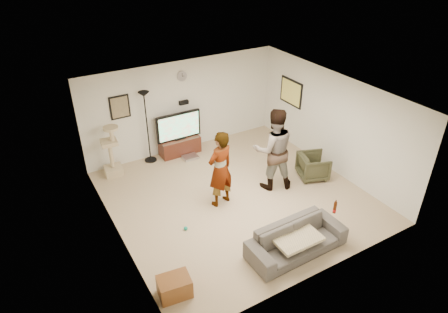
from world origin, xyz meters
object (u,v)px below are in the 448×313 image
person_left (220,169)px  armchair (313,166)px  cat_tree (110,151)px  person_right (274,149)px  beer_bottle (335,207)px  tv (179,126)px  sofa (297,239)px  side_table (174,287)px  floor_lamp (147,128)px  tv_stand (180,146)px

person_left → armchair: (2.51, -0.23, -0.58)m
cat_tree → person_right: (3.13, -2.43, 0.34)m
cat_tree → person_right: person_right is taller
cat_tree → beer_bottle: (3.13, -4.48, 0.03)m
beer_bottle → armchair: size_ratio=0.36×
cat_tree → person_left: 2.98m
tv → sofa: size_ratio=0.63×
person_left → side_table: 2.80m
sofa → beer_bottle: beer_bottle is taller
floor_lamp → cat_tree: bearing=-171.2°
person_right → armchair: size_ratio=2.90×
cat_tree → side_table: cat_tree is taller
cat_tree → side_table: (-0.23, -4.26, -0.49)m
floor_lamp → tv_stand: bearing=-3.0°
sofa → side_table: 2.46m
tv → sofa: bearing=-86.0°
person_left → sofa: (0.49, -2.08, -0.61)m
tv → side_table: size_ratio=2.29×
tv → person_right: 2.84m
tv_stand → beer_bottle: 4.78m
tv_stand → sofa: sofa is taller
beer_bottle → sofa: bearing=180.0°
armchair → person_left: bearing=104.8°
cat_tree → person_right: bearing=-37.8°
person_left → person_right: 1.40m
person_right → sofa: bearing=86.9°
armchair → tv_stand: bearing=60.5°
armchair → side_table: 4.76m
person_left → side_table: person_left is taller
person_right → beer_bottle: (-0.01, -2.05, -0.30)m
cat_tree → beer_bottle: cat_tree is taller
tv_stand → person_right: person_right is taller
person_left → beer_bottle: bearing=111.2°
person_left → person_right: person_right is taller
tv → armchair: size_ratio=1.80×
tv → person_left: 2.53m
tv_stand → floor_lamp: size_ratio=0.57×
tv_stand → sofa: bearing=-86.0°
cat_tree → tv: bearing=3.5°
floor_lamp → sofa: floor_lamp is taller
tv → person_left: (-0.16, -2.52, 0.07)m
sofa → side_table: sofa is taller
tv_stand → side_table: (-2.13, -4.38, -0.05)m
tv_stand → armchair: 3.62m
tv_stand → person_left: size_ratio=0.61×
floor_lamp → beer_bottle: (2.08, -4.64, -0.27)m
tv → beer_bottle: 4.76m
person_right → armchair: bearing=-169.9°
floor_lamp → tv: bearing=-3.0°
tv → side_table: tv is taller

